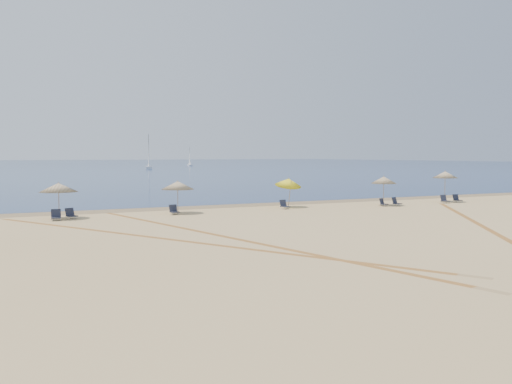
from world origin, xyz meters
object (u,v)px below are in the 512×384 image
chair_4 (174,210)px  umbrella_3 (288,182)px  sailboat_2 (190,160)px  sailboat_0 (149,158)px  umbrella_2 (178,185)px  umbrella_1 (59,187)px  chair_3 (71,214)px  chair_2 (56,216)px  chair_7 (396,202)px  chair_6 (383,203)px  umbrella_4 (384,180)px  chair_5 (284,205)px  chair_8 (445,199)px  umbrella_5 (445,175)px  chair_9 (457,199)px

chair_4 → umbrella_3: bearing=-1.4°
umbrella_3 → sailboat_2: sailboat_2 is taller
umbrella_3 → sailboat_0: 118.13m
umbrella_2 → umbrella_3: (8.75, 0.52, 0.00)m
umbrella_1 → chair_3: 1.79m
umbrella_2 → umbrella_3: 8.76m
chair_2 → sailboat_0: 123.08m
chair_2 → umbrella_3: bearing=8.0°
chair_7 → umbrella_1: bearing=155.9°
chair_3 → chair_6: bearing=-26.0°
umbrella_4 → chair_4: 16.72m
sailboat_0 → sailboat_2: size_ratio=1.45×
umbrella_4 → chair_5: 8.47m
chair_8 → sailboat_0: bearing=91.2°
umbrella_1 → chair_7: (24.36, -2.12, -1.64)m
chair_5 → chair_8: size_ratio=1.06×
umbrella_3 → umbrella_5: bearing=-5.7°
umbrella_1 → chair_4: bearing=-5.5°
chair_5 → umbrella_2: bearing=167.6°
sailboat_0 → sailboat_2: bearing=68.2°
chair_4 → chair_9: 23.97m
umbrella_1 → sailboat_2: sailboat_2 is taller
umbrella_3 → chair_7: bearing=-17.4°
umbrella_1 → chair_4: umbrella_1 is taller
umbrella_4 → chair_3: size_ratio=2.90×
chair_5 → chair_6: (7.89, -1.36, -0.03)m
umbrella_4 → chair_9: (7.32, -0.32, -1.69)m
chair_5 → chair_7: bearing=-20.6°
chair_9 → chair_8: bearing=-173.6°
umbrella_1 → chair_5: 15.57m
umbrella_3 → chair_2: size_ratio=3.45×
umbrella_5 → sailboat_0: size_ratio=0.27×
chair_4 → chair_5: 8.38m
chair_5 → sailboat_0: size_ratio=0.07×
umbrella_1 → chair_2: umbrella_1 is taller
umbrella_3 → chair_7: size_ratio=3.02×
umbrella_4 → chair_7: umbrella_4 is taller
umbrella_2 → umbrella_4: bearing=-4.5°
chair_3 → chair_8: size_ratio=1.17×
umbrella_3 → chair_4: (-9.19, -1.09, -1.61)m
chair_2 → chair_7: chair_2 is taller
umbrella_1 → chair_9: size_ratio=3.41×
chair_6 → umbrella_4: bearing=27.7°
chair_2 → sailboat_2: 162.30m
chair_4 → chair_9: chair_9 is taller
chair_8 → umbrella_3: bearing=174.5°
umbrella_4 → sailboat_0: bearing=84.5°
umbrella_4 → chair_2: 24.04m
umbrella_3 → chair_4: umbrella_3 is taller
chair_8 → chair_2: bearing=-178.0°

